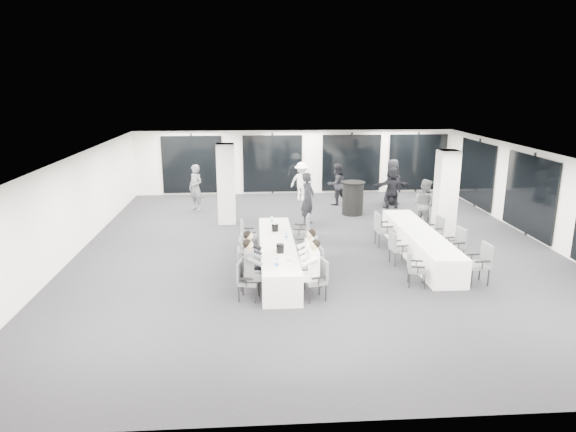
# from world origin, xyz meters

# --- Properties ---
(room) EXTENTS (14.04, 16.04, 2.84)m
(room) POSITION_xyz_m (0.89, 1.11, 1.39)
(room) COLOR black
(room) RESTS_ON ground
(column_left) EXTENTS (0.60, 0.60, 2.80)m
(column_left) POSITION_xyz_m (-2.80, 3.20, 1.40)
(column_left) COLOR silver
(column_left) RESTS_ON floor
(column_right) EXTENTS (0.60, 0.60, 2.80)m
(column_right) POSITION_xyz_m (4.20, 1.00, 1.40)
(column_right) COLOR silver
(column_right) RESTS_ON floor
(banquet_table_main) EXTENTS (0.90, 5.00, 0.75)m
(banquet_table_main) POSITION_xyz_m (-1.25, -1.57, 0.38)
(banquet_table_main) COLOR white
(banquet_table_main) RESTS_ON floor
(banquet_table_side) EXTENTS (0.90, 5.00, 0.75)m
(banquet_table_side) POSITION_xyz_m (2.83, -0.83, 0.38)
(banquet_table_side) COLOR white
(banquet_table_side) RESTS_ON floor
(cocktail_table) EXTENTS (0.89, 0.89, 1.24)m
(cocktail_table) POSITION_xyz_m (1.85, 4.08, 0.63)
(cocktail_table) COLOR black
(cocktail_table) RESTS_ON floor
(chair_main_left_near) EXTENTS (0.54, 0.57, 0.90)m
(chair_main_left_near) POSITION_xyz_m (-2.07, -3.48, 0.51)
(chair_main_left_near) COLOR #4A4C51
(chair_main_left_near) RESTS_ON floor
(chair_main_left_second) EXTENTS (0.53, 0.59, 0.98)m
(chair_main_left_second) POSITION_xyz_m (-2.08, -2.82, 0.56)
(chair_main_left_second) COLOR #4A4C51
(chair_main_left_second) RESTS_ON floor
(chair_main_left_mid) EXTENTS (0.50, 0.56, 0.97)m
(chair_main_left_mid) POSITION_xyz_m (-2.08, -1.91, 0.55)
(chair_main_left_mid) COLOR #4A4C51
(chair_main_left_mid) RESTS_ON floor
(chair_main_left_fourth) EXTENTS (0.45, 0.50, 0.86)m
(chair_main_left_fourth) POSITION_xyz_m (-2.07, -1.10, 0.49)
(chair_main_left_fourth) COLOR #4A4C51
(chair_main_left_fourth) RESTS_ON floor
(chair_main_left_far) EXTENTS (0.51, 0.56, 0.91)m
(chair_main_left_far) POSITION_xyz_m (-2.08, 0.09, 0.52)
(chair_main_left_far) COLOR #4A4C51
(chair_main_left_far) RESTS_ON floor
(chair_main_right_near) EXTENTS (0.58, 0.60, 0.94)m
(chair_main_right_near) POSITION_xyz_m (-0.42, -3.58, 0.54)
(chair_main_right_near) COLOR #4A4C51
(chair_main_right_near) RESTS_ON floor
(chair_main_right_second) EXTENTS (0.58, 0.62, 0.99)m
(chair_main_right_second) POSITION_xyz_m (-0.41, -2.76, 0.56)
(chair_main_right_second) COLOR #4A4C51
(chair_main_right_second) RESTS_ON floor
(chair_main_right_mid) EXTENTS (0.54, 0.59, 0.99)m
(chair_main_right_mid) POSITION_xyz_m (-0.41, -2.01, 0.56)
(chair_main_right_mid) COLOR #4A4C51
(chair_main_right_mid) RESTS_ON floor
(chair_main_right_fourth) EXTENTS (0.53, 0.56, 0.88)m
(chair_main_right_fourth) POSITION_xyz_m (-0.42, -1.00, 0.50)
(chair_main_right_fourth) COLOR #4A4C51
(chair_main_right_fourth) RESTS_ON floor
(chair_main_right_far) EXTENTS (0.62, 0.66, 1.04)m
(chair_main_right_far) POSITION_xyz_m (-0.41, 0.10, 0.60)
(chair_main_right_far) COLOR #4A4C51
(chair_main_right_far) RESTS_ON floor
(chair_side_left_near) EXTENTS (0.52, 0.54, 0.86)m
(chair_side_left_near) POSITION_xyz_m (2.01, -2.94, 0.49)
(chair_side_left_near) COLOR #4A4C51
(chair_side_left_near) RESTS_ON floor
(chair_side_left_mid) EXTENTS (0.51, 0.55, 0.89)m
(chair_side_left_mid) POSITION_xyz_m (2.01, -1.39, 0.51)
(chair_side_left_mid) COLOR #4A4C51
(chair_side_left_mid) RESTS_ON floor
(chair_side_left_far) EXTENTS (0.54, 0.60, 1.04)m
(chair_side_left_far) POSITION_xyz_m (1.99, 0.21, 0.59)
(chair_side_left_far) COLOR #4A4C51
(chair_side_left_far) RESTS_ON floor
(chair_side_right_near) EXTENTS (0.55, 0.61, 1.03)m
(chair_side_right_near) POSITION_xyz_m (3.67, -2.92, 0.59)
(chair_side_right_near) COLOR #4A4C51
(chair_side_right_near) RESTS_ON floor
(chair_side_right_mid) EXTENTS (0.57, 0.61, 0.99)m
(chair_side_right_mid) POSITION_xyz_m (3.67, -1.40, 0.56)
(chair_side_right_mid) COLOR #4A4C51
(chair_side_right_mid) RESTS_ON floor
(chair_side_right_far) EXTENTS (0.52, 0.56, 0.89)m
(chair_side_right_far) POSITION_xyz_m (3.66, 0.17, 0.51)
(chair_side_right_far) COLOR #4A4C51
(chair_side_right_far) RESTS_ON floor
(seated_guest_a) EXTENTS (0.50, 0.38, 1.44)m
(seated_guest_a) POSITION_xyz_m (-1.92, -3.50, 0.81)
(seated_guest_a) COLOR #56585D
(seated_guest_a) RESTS_ON floor
(seated_guest_b) EXTENTS (0.50, 0.38, 1.44)m
(seated_guest_b) POSITION_xyz_m (-1.92, -2.81, 0.81)
(seated_guest_b) COLOR black
(seated_guest_b) RESTS_ON floor
(seated_guest_c) EXTENTS (0.50, 0.38, 1.44)m
(seated_guest_c) POSITION_xyz_m (-0.58, -3.60, 0.81)
(seated_guest_c) COLOR white
(seated_guest_c) RESTS_ON floor
(seated_guest_d) EXTENTS (0.50, 0.38, 1.44)m
(seated_guest_d) POSITION_xyz_m (-0.58, -2.78, 0.81)
(seated_guest_d) COLOR white
(seated_guest_d) RESTS_ON floor
(standing_guest_a) EXTENTS (0.89, 0.95, 2.06)m
(standing_guest_a) POSITION_xyz_m (0.03, 2.83, 1.03)
(standing_guest_a) COLOR black
(standing_guest_a) RESTS_ON floor
(standing_guest_b) EXTENTS (1.08, 0.93, 1.91)m
(standing_guest_b) POSITION_xyz_m (1.49, 5.68, 0.96)
(standing_guest_b) COLOR black
(standing_guest_b) RESTS_ON floor
(standing_guest_c) EXTENTS (1.32, 1.16, 1.83)m
(standing_guest_c) POSITION_xyz_m (0.15, 6.53, 0.92)
(standing_guest_c) COLOR white
(standing_guest_c) RESTS_ON floor
(standing_guest_e) EXTENTS (0.82, 1.12, 2.08)m
(standing_guest_e) POSITION_xyz_m (3.75, 5.63, 1.04)
(standing_guest_e) COLOR black
(standing_guest_e) RESTS_ON floor
(standing_guest_f) EXTENTS (1.77, 0.86, 1.86)m
(standing_guest_f) POSITION_xyz_m (3.58, 4.98, 0.93)
(standing_guest_f) COLOR black
(standing_guest_f) RESTS_ON floor
(standing_guest_g) EXTENTS (0.94, 0.94, 2.02)m
(standing_guest_g) POSITION_xyz_m (-4.07, 5.11, 1.01)
(standing_guest_g) COLOR #56585D
(standing_guest_g) RESTS_ON floor
(standing_guest_h) EXTENTS (1.04, 1.08, 1.93)m
(standing_guest_h) POSITION_xyz_m (3.88, 2.00, 0.97)
(standing_guest_h) COLOR #56585D
(standing_guest_h) RESTS_ON floor
(ice_bucket_near) EXTENTS (0.19, 0.19, 0.22)m
(ice_bucket_near) POSITION_xyz_m (-1.22, -2.43, 0.86)
(ice_bucket_near) COLOR black
(ice_bucket_near) RESTS_ON banquet_table_main
(ice_bucket_far) EXTENTS (0.19, 0.19, 0.22)m
(ice_bucket_far) POSITION_xyz_m (-1.26, -0.54, 0.86)
(ice_bucket_far) COLOR black
(ice_bucket_far) RESTS_ON banquet_table_main
(water_bottle_a) EXTENTS (0.07, 0.07, 0.23)m
(water_bottle_a) POSITION_xyz_m (-1.35, -3.52, 0.87)
(water_bottle_a) COLOR silver
(water_bottle_a) RESTS_ON banquet_table_main
(water_bottle_b) EXTENTS (0.07, 0.07, 0.21)m
(water_bottle_b) POSITION_xyz_m (-1.00, -1.36, 0.85)
(water_bottle_b) COLOR silver
(water_bottle_b) RESTS_ON banquet_table_main
(water_bottle_c) EXTENTS (0.07, 0.07, 0.21)m
(water_bottle_c) POSITION_xyz_m (-1.33, 0.33, 0.85)
(water_bottle_c) COLOR silver
(water_bottle_c) RESTS_ON banquet_table_main
(plate_a) EXTENTS (0.20, 0.20, 0.03)m
(plate_a) POSITION_xyz_m (-1.34, -3.27, 0.76)
(plate_a) COLOR white
(plate_a) RESTS_ON banquet_table_main
(plate_b) EXTENTS (0.18, 0.18, 0.03)m
(plate_b) POSITION_xyz_m (-1.05, -3.07, 0.76)
(plate_b) COLOR white
(plate_b) RESTS_ON banquet_table_main
(plate_c) EXTENTS (0.22, 0.22, 0.03)m
(plate_c) POSITION_xyz_m (-1.20, -1.84, 0.76)
(plate_c) COLOR white
(plate_c) RESTS_ON banquet_table_main
(wine_glass) EXTENTS (0.08, 0.08, 0.22)m
(wine_glass) POSITION_xyz_m (-0.98, -3.51, 0.91)
(wine_glass) COLOR silver
(wine_glass) RESTS_ON banquet_table_main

